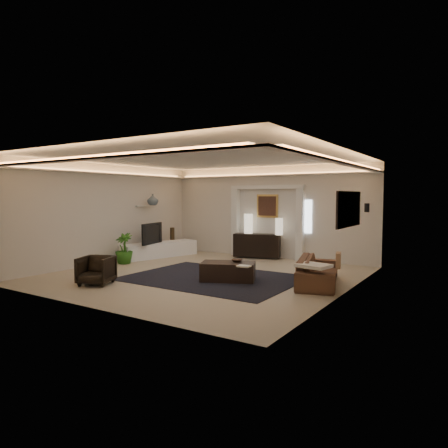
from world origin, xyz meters
The scene contains 33 objects.
floor centered at (0.00, 0.00, 0.00)m, with size 7.00×7.00×0.00m, color tan.
ceiling centered at (0.00, 0.00, 2.90)m, with size 7.00×7.00×0.00m, color white.
wall_back centered at (0.00, 3.50, 1.45)m, with size 7.00×7.00×0.00m, color beige.
wall_front centered at (0.00, -3.50, 1.45)m, with size 7.00×7.00×0.00m, color beige.
wall_left centered at (-3.50, 0.00, 1.45)m, with size 7.00×7.00×0.00m, color beige.
wall_right centered at (3.50, 0.00, 1.45)m, with size 7.00×7.00×0.00m, color beige.
cove_soffit centered at (0.00, 0.00, 2.62)m, with size 7.00×7.00×0.04m, color silver.
daylight_slit centered at (1.35, 3.48, 1.35)m, with size 0.25×0.03×1.00m, color white.
area_rug centered at (0.40, -0.20, 0.01)m, with size 4.00×3.00×0.01m, color black.
pilaster_left centered at (-1.15, 3.40, 1.10)m, with size 0.22×0.20×2.20m, color silver.
pilaster_right centered at (1.15, 3.40, 1.10)m, with size 0.22×0.20×2.20m, color silver.
alcove_header centered at (0.00, 3.40, 2.25)m, with size 2.52×0.20×0.12m, color silver.
painting_frame centered at (0.00, 3.47, 1.65)m, with size 0.74×0.04×0.74m, color tan.
painting_canvas centered at (0.00, 3.44, 1.65)m, with size 0.62×0.02×0.62m, color #4C2D1E.
art_panel_frame centered at (3.47, 0.30, 1.70)m, with size 0.04×1.64×0.74m, color black.
art_panel_gold centered at (3.44, 0.30, 1.70)m, with size 0.02×1.50×0.62m, color tan.
wall_sconce centered at (3.38, 2.20, 1.68)m, with size 0.12×0.12×0.22m, color black.
wall_niche centered at (-3.44, 1.40, 1.65)m, with size 0.10×0.55×0.04m, color silver.
console centered at (-0.21, 3.19, 0.40)m, with size 1.47×0.46×0.73m, color black.
lamp_left centered at (-0.57, 3.25, 1.09)m, with size 0.28×0.28×0.62m, color #FFF1D0.
lamp_right centered at (0.52, 3.25, 1.09)m, with size 0.23×0.23×0.52m, color beige.
media_ledge centered at (-2.97, 1.63, 0.23)m, with size 0.66×2.63×0.49m, color white.
tv centered at (-2.97, 1.18, 0.78)m, with size 0.15×1.14×0.66m, color black.
figurine centered at (-3.15, 2.52, 0.64)m, with size 0.15×0.15×0.42m, color #332616.
ginger_jar centered at (-3.15, 1.57, 1.85)m, with size 0.35×0.35×0.37m, color slate.
plant centered at (-2.96, 0.12, 0.45)m, with size 0.50×0.50×0.89m, color #296418.
sofa centered at (2.75, 0.51, 0.30)m, with size 0.81×2.07×0.61m, color black.
throw_blanket centered at (2.93, -0.26, 0.55)m, with size 0.62×0.51×0.07m, color white.
throw_pillow centered at (3.15, 0.70, 0.55)m, with size 0.10×0.35×0.35m, color tan.
coffee_table centered at (0.87, -0.26, 0.21)m, with size 1.23×0.67×0.46m, color black.
bowl centered at (1.02, -0.11, 0.44)m, with size 0.26×0.26×0.06m, color #321D12.
magazine centered at (1.48, -0.60, 0.42)m, with size 0.28×0.20×0.03m, color beige.
armchair centered at (-1.40, -2.18, 0.32)m, with size 0.68×0.70×0.64m, color #2E221B.
Camera 1 is at (5.81, -8.12, 1.98)m, focal length 32.41 mm.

